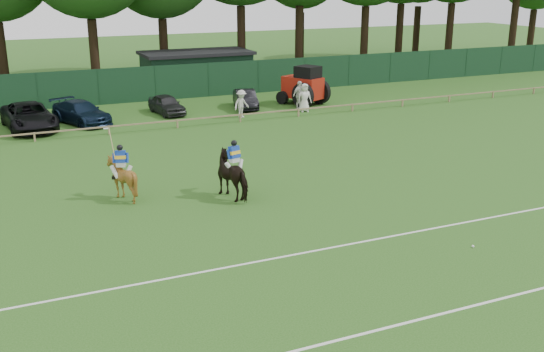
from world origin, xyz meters
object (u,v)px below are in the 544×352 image
suv_black (29,116)px  spectator_mid (299,95)px  tractor (305,86)px  spectator_left (241,104)px  polo_ball (473,246)px  spectator_right (305,98)px  horse_dark (235,175)px  utility_shed (197,71)px  hatch_grey (167,104)px  estate_black (246,99)px  horse_chestnut (122,178)px  sedan_navy (81,113)px

suv_black → spectator_mid: 17.15m
tractor → spectator_left: bearing=176.8°
tractor → polo_ball: bearing=-128.5°
spectator_right → spectator_left: bearing=-172.2°
horse_dark → utility_shed: 25.64m
spectator_mid → polo_ball: bearing=-124.0°
hatch_grey → utility_shed: (4.52, 7.85, 0.91)m
estate_black → spectator_mid: spectator_mid is taller
spectator_left → tractor: bearing=0.5°
horse_chestnut → spectator_mid: 19.83m
utility_shed → estate_black: bearing=-84.1°
estate_black → polo_ball: (-1.64, -24.67, -0.57)m
tractor → estate_black: bearing=149.2°
polo_ball → suv_black: bearing=117.0°
horse_dark → suv_black: 17.39m
suv_black → hatch_grey: (8.49, 1.01, -0.14)m
spectator_mid → horse_dark: bearing=-146.4°
polo_ball → spectator_left: bearing=89.2°
hatch_grey → estate_black: (5.37, -0.37, -0.01)m
sedan_navy → spectator_left: size_ratio=2.66×
suv_black → hatch_grey: suv_black is taller
suv_black → tractor: bearing=-6.2°
hatch_grey → polo_ball: 25.32m
suv_black → spectator_mid: size_ratio=2.94×
horse_dark → hatch_grey: bearing=-112.8°
horse_dark → estate_black: horse_dark is taller
estate_black → spectator_right: bearing=-26.8°
spectator_right → suv_black: bearing=-179.2°
horse_chestnut → suv_black: horse_chestnut is taller
polo_ball → tractor: size_ratio=0.02×
estate_black → spectator_right: size_ratio=2.00×
estate_black → tractor: tractor is taller
suv_black → spectator_right: size_ratio=2.95×
horse_chestnut → spectator_mid: bearing=-118.0°
hatch_grey → utility_shed: 9.10m
hatch_grey → spectator_left: size_ratio=2.08×
horse_chestnut → tractor: bearing=-117.6°
sedan_navy → utility_shed: 13.16m
tractor → sedan_navy: bearing=154.5°
sedan_navy → estate_black: sedan_navy is taller
spectator_left → tractor: size_ratio=0.46×
horse_dark → estate_black: bearing=-130.1°
utility_shed → spectator_left: bearing=-92.5°
tractor → horse_dark: bearing=-149.8°
spectator_left → polo_ball: bearing=-112.0°
sedan_navy → spectator_right: spectator_right is taller
sedan_navy → spectator_mid: (14.12, -1.31, 0.26)m
spectator_mid → utility_shed: size_ratio=0.22×
sedan_navy → spectator_mid: size_ratio=2.50×
suv_black → polo_ball: (12.22, -24.03, -0.72)m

